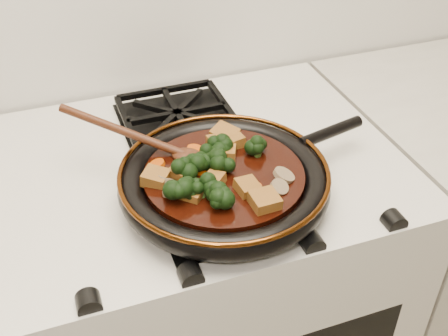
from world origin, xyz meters
name	(u,v)px	position (x,y,z in m)	size (l,w,h in m)	color
stove	(203,311)	(0.00, 1.69, 0.45)	(0.76, 0.60, 0.90)	beige
burner_grate_front	(223,199)	(0.00, 1.55, 0.91)	(0.23, 0.23, 0.03)	black
burner_grate_back	(177,117)	(0.00, 1.83, 0.91)	(0.23, 0.23, 0.03)	black
skillet	(225,180)	(0.01, 1.56, 0.94)	(0.48, 0.36, 0.05)	black
braising_sauce	(224,178)	(0.01, 1.56, 0.95)	(0.27, 0.27, 0.02)	black
tofu_cube_0	(220,144)	(0.03, 1.64, 0.97)	(0.04, 0.04, 0.02)	brown
tofu_cube_1	(183,171)	(-0.06, 1.58, 0.97)	(0.04, 0.03, 0.02)	brown
tofu_cube_2	(225,153)	(0.02, 1.61, 0.97)	(0.04, 0.04, 0.02)	brown
tofu_cube_3	(265,201)	(0.04, 1.46, 0.97)	(0.04, 0.04, 0.02)	brown
tofu_cube_4	(214,181)	(-0.02, 1.54, 0.97)	(0.03, 0.03, 0.02)	brown
tofu_cube_5	(156,178)	(-0.11, 1.58, 0.97)	(0.04, 0.04, 0.02)	brown
tofu_cube_6	(192,192)	(-0.06, 1.52, 0.97)	(0.04, 0.04, 0.02)	brown
tofu_cube_7	(233,142)	(0.05, 1.63, 0.97)	(0.04, 0.03, 0.02)	brown
tofu_cube_8	(248,187)	(0.03, 1.51, 0.97)	(0.03, 0.04, 0.02)	brown
tofu_cube_9	(225,135)	(0.04, 1.66, 0.97)	(0.04, 0.04, 0.02)	brown
broccoli_floret_0	(202,164)	(-0.02, 1.59, 0.97)	(0.06, 0.06, 0.05)	black
broccoli_floret_1	(258,150)	(0.08, 1.59, 0.97)	(0.06, 0.06, 0.06)	black
broccoli_floret_2	(222,198)	(-0.02, 1.49, 0.97)	(0.06, 0.06, 0.05)	black
broccoli_floret_3	(222,165)	(0.01, 1.57, 0.97)	(0.06, 0.06, 0.06)	black
broccoli_floret_4	(181,191)	(-0.08, 1.53, 0.97)	(0.06, 0.06, 0.06)	black
broccoli_floret_5	(183,172)	(-0.06, 1.57, 0.97)	(0.06, 0.06, 0.06)	black
broccoli_floret_6	(212,156)	(0.00, 1.60, 0.97)	(0.06, 0.06, 0.05)	black
broccoli_floret_7	(218,148)	(0.02, 1.62, 0.97)	(0.06, 0.06, 0.06)	black
broccoli_floret_8	(202,189)	(-0.05, 1.52, 0.97)	(0.06, 0.06, 0.06)	black
broccoli_floret_9	(190,190)	(-0.06, 1.52, 0.97)	(0.06, 0.06, 0.06)	black
carrot_coin_0	(157,165)	(-0.09, 1.62, 0.96)	(0.03, 0.03, 0.01)	#BA4205
carrot_coin_1	(252,185)	(0.04, 1.51, 0.96)	(0.03, 0.03, 0.01)	#BA4205
carrot_coin_2	(211,187)	(-0.03, 1.53, 0.96)	(0.03, 0.03, 0.01)	#BA4205
carrot_coin_3	(199,169)	(-0.03, 1.58, 0.96)	(0.03, 0.03, 0.01)	#BA4205
carrot_coin_4	(253,146)	(0.08, 1.61, 0.96)	(0.03, 0.03, 0.01)	#BA4205
carrot_coin_5	(195,149)	(-0.02, 1.64, 0.96)	(0.03, 0.03, 0.01)	#BA4205
mushroom_slice_0	(173,193)	(-0.09, 1.53, 0.97)	(0.03, 0.03, 0.01)	#7D6548
mushroom_slice_1	(284,175)	(0.10, 1.52, 0.97)	(0.04, 0.04, 0.01)	#7D6548
mushroom_slice_2	(279,187)	(0.08, 1.49, 0.97)	(0.03, 0.03, 0.01)	#7D6548
mushroom_slice_3	(165,179)	(-0.09, 1.57, 0.97)	(0.03, 0.03, 0.01)	#7D6548
wooden_spoon	(151,142)	(-0.09, 1.66, 0.98)	(0.14, 0.11, 0.24)	#401C0D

